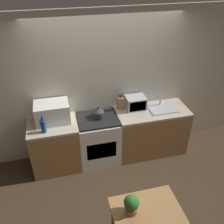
{
  "coord_description": "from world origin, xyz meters",
  "views": [
    {
      "loc": [
        -0.86,
        -2.8,
        3.27
      ],
      "look_at": [
        -0.01,
        0.54,
        1.05
      ],
      "focal_mm": 40.0,
      "sensor_mm": 36.0,
      "label": 1
    }
  ],
  "objects": [
    {
      "name": "potted_plant",
      "position": [
        -0.2,
        -1.11,
        0.88
      ],
      "size": [
        0.18,
        0.18,
        0.25
      ],
      "color": "#9E5B3D",
      "rests_on": "dining_table"
    },
    {
      "name": "counter_left_run",
      "position": [
        -1.0,
        0.64,
        0.45
      ],
      "size": [
        0.81,
        0.62,
        0.9
      ],
      "color": "olive",
      "rests_on": "ground_plane"
    },
    {
      "name": "ground_plane",
      "position": [
        0.0,
        0.0,
        0.0
      ],
      "size": [
        16.0,
        16.0,
        0.0
      ],
      "primitive_type": "plane",
      "color": "#3D2D1E"
    },
    {
      "name": "knife_block",
      "position": [
        0.21,
        0.82,
        1.02
      ],
      "size": [
        0.1,
        0.07,
        0.3
      ],
      "color": "#9E7042",
      "rests_on": "counter_right_run"
    },
    {
      "name": "sink_basin",
      "position": [
        0.94,
        0.65,
        0.92
      ],
      "size": [
        0.49,
        0.35,
        0.24
      ],
      "color": "#ADAFB5",
      "rests_on": "counter_right_run"
    },
    {
      "name": "kettle",
      "position": [
        -0.22,
        0.66,
        0.99
      ],
      "size": [
        0.2,
        0.2,
        0.21
      ],
      "color": "#2D2D2D",
      "rests_on": "stove_range"
    },
    {
      "name": "stove_range",
      "position": [
        -0.24,
        0.64,
        0.45
      ],
      "size": [
        0.71,
        0.62,
        0.9
      ],
      "color": "silver",
      "rests_on": "ground_plane"
    },
    {
      "name": "microwave",
      "position": [
        -0.97,
        0.74,
        1.07
      ],
      "size": [
        0.55,
        0.38,
        0.34
      ],
      "color": "silver",
      "rests_on": "counter_left_run"
    },
    {
      "name": "dining_table",
      "position": [
        -0.02,
        -1.15,
        0.62
      ],
      "size": [
        0.81,
        0.58,
        0.75
      ],
      "color": "#9E7042",
      "rests_on": "ground_plane"
    },
    {
      "name": "bottle",
      "position": [
        -1.12,
        0.47,
        1.02
      ],
      "size": [
        0.08,
        0.08,
        0.3
      ],
      "color": "navy",
      "rests_on": "counter_left_run"
    },
    {
      "name": "toaster_oven",
      "position": [
        0.48,
        0.79,
        1.01
      ],
      "size": [
        0.34,
        0.28,
        0.23
      ],
      "color": "#ADAFB5",
      "rests_on": "counter_right_run"
    },
    {
      "name": "wall_back",
      "position": [
        0.0,
        0.98,
        1.3
      ],
      "size": [
        10.0,
        0.06,
        2.6
      ],
      "color": "beige",
      "rests_on": "ground_plane"
    },
    {
      "name": "counter_right_run",
      "position": [
        0.76,
        0.64,
        0.45
      ],
      "size": [
        1.29,
        0.62,
        0.9
      ],
      "color": "olive",
      "rests_on": "ground_plane"
    }
  ]
}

